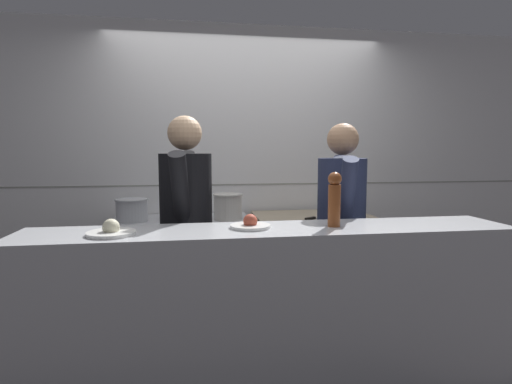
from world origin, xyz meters
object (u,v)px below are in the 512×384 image
object	(u,v)px
braising_pot	(228,206)
chef_sous	(341,228)
chef_head_cook	(186,229)
oven_range	(182,272)
stock_pot	(132,209)
chefs_knife	(317,218)
pepper_mill	(334,198)
sauce_pot	(180,210)
plated_dish_appetiser	(250,224)
plated_dish_main	(111,231)

from	to	relation	value
braising_pot	chef_sous	world-z (taller)	chef_sous
chef_head_cook	chef_sous	distance (m)	1.07
chef_sous	oven_range	bearing A→B (deg)	161.05
oven_range	stock_pot	distance (m)	0.67
chefs_knife	pepper_mill	world-z (taller)	pepper_mill
sauce_pot	chef_sous	xyz separation A→B (m)	(1.14, -0.70, -0.05)
stock_pot	braising_pot	world-z (taller)	braising_pot
chefs_knife	chef_sous	distance (m)	0.49
plated_dish_appetiser	braising_pot	bearing A→B (deg)	91.44
plated_dish_appetiser	pepper_mill	distance (m)	0.49
plated_dish_main	chef_sous	size ratio (longest dim) A/B	0.15
plated_dish_appetiser	sauce_pot	bearing A→B (deg)	109.49
braising_pot	chefs_knife	xyz separation A→B (m)	(0.73, -0.15, -0.09)
oven_range	sauce_pot	size ratio (longest dim) A/B	3.93
sauce_pot	plated_dish_main	size ratio (longest dim) A/B	1.20
chef_sous	chefs_knife	bearing A→B (deg)	103.42
pepper_mill	chef_sous	world-z (taller)	chef_sous
oven_range	chef_sous	world-z (taller)	chef_sous
braising_pot	chef_head_cook	distance (m)	0.71
braising_pot	plated_dish_main	distance (m)	1.40
braising_pot	plated_dish_appetiser	world-z (taller)	plated_dish_appetiser
stock_pot	sauce_pot	distance (m)	0.38
sauce_pot	chef_head_cook	bearing A→B (deg)	-84.29
stock_pot	plated_dish_appetiser	distance (m)	1.45
oven_range	plated_dish_main	xyz separation A→B (m)	(-0.31, -1.25, 0.61)
braising_pot	plated_dish_appetiser	xyz separation A→B (m)	(0.03, -1.15, 0.05)
chefs_knife	pepper_mill	xyz separation A→B (m)	(-0.23, -1.03, 0.29)
chef_head_cook	chef_sous	world-z (taller)	chef_head_cook
oven_range	braising_pot	size ratio (longest dim) A/B	4.64
chefs_knife	chef_head_cook	xyz separation A→B (m)	(-1.06, -0.48, 0.03)
stock_pot	chefs_knife	xyz separation A→B (m)	(1.51, -0.20, -0.08)
stock_pot	pepper_mill	distance (m)	1.78
sauce_pot	chefs_knife	xyz separation A→B (m)	(1.13, -0.21, -0.06)
pepper_mill	oven_range	bearing A→B (deg)	126.25
stock_pot	braising_pot	distance (m)	0.78
braising_pot	chef_sous	distance (m)	0.99
stock_pot	plated_dish_appetiser	world-z (taller)	plated_dish_appetiser
pepper_mill	chef_sous	size ratio (longest dim) A/B	0.18
pepper_mill	chef_sous	xyz separation A→B (m)	(0.25, 0.54, -0.28)
pepper_mill	plated_dish_appetiser	bearing A→B (deg)	176.33
plated_dish_main	sauce_pot	bearing A→B (deg)	77.14
oven_range	chef_head_cook	distance (m)	0.82
plated_dish_main	oven_range	bearing A→B (deg)	76.25
plated_dish_appetiser	plated_dish_main	bearing A→B (deg)	-174.08
chef_head_cook	braising_pot	bearing A→B (deg)	69.73
sauce_pot	braising_pot	size ratio (longest dim) A/B	1.18
plated_dish_appetiser	pepper_mill	xyz separation A→B (m)	(0.47, -0.03, 0.14)
braising_pot	chefs_knife	size ratio (longest dim) A/B	0.78
stock_pot	plated_dish_main	xyz separation A→B (m)	(0.09, -1.27, 0.07)
stock_pot	chefs_knife	distance (m)	1.52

